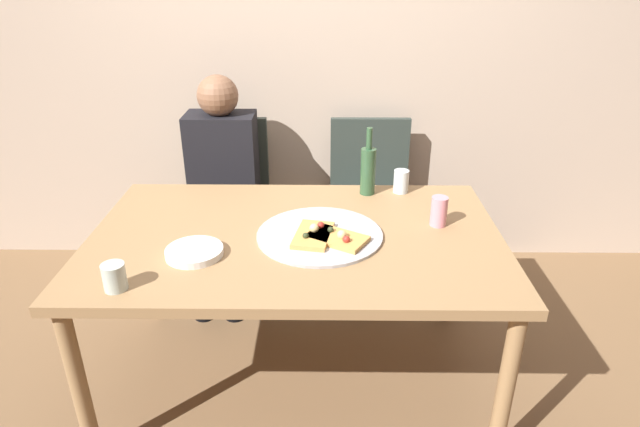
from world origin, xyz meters
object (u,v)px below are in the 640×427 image
(pizza_slice_last, at_px, (313,234))
(tumbler_far, at_px, (401,181))
(chair_left, at_px, (228,191))
(chair_right, at_px, (370,192))
(dining_table, at_px, (296,249))
(pizza_slice_extra, at_px, (338,238))
(pizza_tray, at_px, (320,235))
(tumbler_near, at_px, (114,277))
(guest_in_sweater, at_px, (221,180))
(plate_stack, at_px, (194,252))
(soda_can, at_px, (439,211))
(wine_bottle, at_px, (368,170))

(pizza_slice_last, xyz_separation_m, tumbler_far, (0.39, 0.47, 0.03))
(chair_left, relative_size, chair_right, 1.00)
(dining_table, xyz_separation_m, pizza_slice_last, (0.07, -0.05, 0.09))
(pizza_slice_extra, bearing_deg, pizza_slice_last, 163.58)
(tumbler_far, height_order, chair_left, chair_left)
(pizza_tray, distance_m, pizza_slice_extra, 0.09)
(tumbler_near, xyz_separation_m, tumbler_far, (1.03, 0.81, 0.01))
(tumbler_far, xyz_separation_m, guest_in_sweater, (-0.89, 0.33, -0.13))
(plate_stack, bearing_deg, pizza_slice_last, 16.02)
(dining_table, relative_size, pizza_slice_extra, 6.28)
(soda_can, distance_m, plate_stack, 0.96)
(dining_table, distance_m, guest_in_sweater, 0.86)
(pizza_tray, height_order, soda_can, soda_can)
(tumbler_near, height_order, chair_right, chair_right)
(pizza_tray, relative_size, wine_bottle, 1.58)
(pizza_slice_extra, height_order, wine_bottle, wine_bottle)
(tumbler_near, distance_m, soda_can, 1.23)
(tumbler_far, xyz_separation_m, soda_can, (0.11, -0.34, 0.01))
(plate_stack, distance_m, chair_left, 1.09)
(tumbler_far, height_order, chair_right, chair_right)
(pizza_slice_last, relative_size, chair_right, 0.27)
(pizza_tray, height_order, chair_right, chair_right)
(chair_left, height_order, guest_in_sweater, guest_in_sweater)
(pizza_slice_extra, height_order, tumbler_far, tumbler_far)
(dining_table, bearing_deg, tumbler_near, -145.31)
(wine_bottle, xyz_separation_m, chair_left, (-0.74, 0.50, -0.32))
(soda_can, bearing_deg, pizza_slice_last, -165.31)
(dining_table, distance_m, chair_left, 1.01)
(soda_can, xyz_separation_m, guest_in_sweater, (-1.00, 0.66, -0.14))
(tumbler_far, distance_m, chair_right, 0.55)
(dining_table, distance_m, wine_bottle, 0.54)
(pizza_slice_last, height_order, tumbler_near, tumbler_near)
(dining_table, bearing_deg, guest_in_sweater, 119.96)
(chair_right, bearing_deg, dining_table, 68.02)
(dining_table, distance_m, tumbler_near, 0.70)
(pizza_slice_last, bearing_deg, tumbler_far, 50.09)
(pizza_tray, height_order, tumbler_far, tumbler_far)
(pizza_tray, bearing_deg, guest_in_sweater, 124.41)
(dining_table, xyz_separation_m, chair_right, (0.36, 0.90, -0.14))
(soda_can, height_order, chair_left, chair_left)
(pizza_tray, bearing_deg, chair_right, 73.68)
(pizza_slice_extra, xyz_separation_m, chair_right, (0.20, 0.97, -0.23))
(chair_left, bearing_deg, plate_stack, 93.86)
(pizza_tray, xyz_separation_m, plate_stack, (-0.45, -0.15, 0.01))
(tumbler_far, bearing_deg, plate_stack, -144.22)
(tumbler_far, xyz_separation_m, plate_stack, (-0.82, -0.59, -0.04))
(wine_bottle, distance_m, tumbler_far, 0.17)
(dining_table, relative_size, soda_can, 13.16)
(soda_can, relative_size, guest_in_sweater, 0.10)
(tumbler_near, bearing_deg, guest_in_sweater, 83.25)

